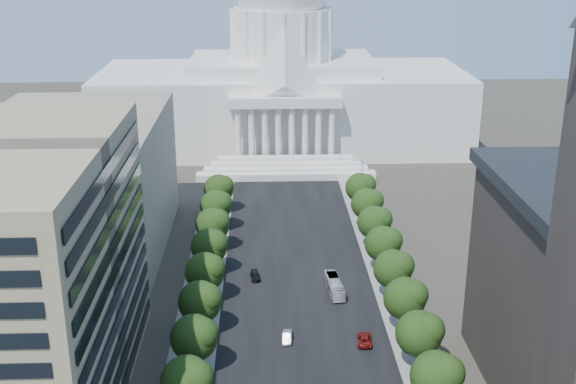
{
  "coord_description": "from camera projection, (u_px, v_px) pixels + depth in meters",
  "views": [
    {
      "loc": [
        -6.69,
        -52.74,
        66.02
      ],
      "look_at": [
        -1.65,
        85.83,
        17.22
      ],
      "focal_mm": 45.0,
      "sensor_mm": 36.0,
      "label": 1
    }
  ],
  "objects": [
    {
      "name": "car_red",
      "position": [
        364.0,
        339.0,
        124.39
      ],
      "size": [
        2.84,
        5.39,
        1.45
      ],
      "primitive_type": "imported",
      "rotation": [
        0.0,
        0.0,
        3.06
      ],
      "color": "maroon",
      "rests_on": "ground"
    },
    {
      "name": "road_asphalt",
      "position": [
        295.0,
        260.0,
        156.7
      ],
      "size": [
        30.0,
        260.0,
        0.01
      ],
      "primitive_type": "cube",
      "color": "black",
      "rests_on": "ground"
    },
    {
      "name": "streetlight_f",
      "position": [
        360.0,
        171.0,
        197.87
      ],
      "size": [
        2.61,
        0.44,
        9.0
      ],
      "color": "gray",
      "rests_on": "ground"
    },
    {
      "name": "sidewalk_left",
      "position": [
        207.0,
        262.0,
        156.05
      ],
      "size": [
        8.0,
        260.0,
        0.02
      ],
      "primitive_type": "cube",
      "color": "gray",
      "rests_on": "ground"
    },
    {
      "name": "streetlight_c",
      "position": [
        415.0,
        300.0,
        127.17
      ],
      "size": [
        2.61,
        0.44,
        9.0
      ],
      "color": "gray",
      "rests_on": "ground"
    },
    {
      "name": "tree_l_c",
      "position": [
        189.0,
        381.0,
        102.87
      ],
      "size": [
        7.79,
        7.6,
        9.97
      ],
      "color": "#33261C",
      "rests_on": "ground"
    },
    {
      "name": "tree_r_i",
      "position": [
        368.0,
        203.0,
        171.97
      ],
      "size": [
        7.79,
        7.6,
        9.97
      ],
      "color": "#33261C",
      "rests_on": "ground"
    },
    {
      "name": "tree_r_j",
      "position": [
        362.0,
        187.0,
        183.28
      ],
      "size": [
        7.79,
        7.6,
        9.97
      ],
      "color": "#33261C",
      "rests_on": "ground"
    },
    {
      "name": "tree_r_g",
      "position": [
        385.0,
        243.0,
        149.35
      ],
      "size": [
        7.79,
        7.6,
        9.97
      ],
      "color": "#33261C",
      "rests_on": "ground"
    },
    {
      "name": "tree_r_e",
      "position": [
        407.0,
        297.0,
        126.72
      ],
      "size": [
        7.79,
        7.6,
        9.97
      ],
      "color": "#33261C",
      "rests_on": "ground"
    },
    {
      "name": "tree_l_j",
      "position": [
        220.0,
        188.0,
        182.05
      ],
      "size": [
        7.79,
        7.6,
        9.97
      ],
      "color": "#33261C",
      "rests_on": "ground"
    },
    {
      "name": "tree_l_i",
      "position": [
        217.0,
        205.0,
        170.74
      ],
      "size": [
        7.79,
        7.6,
        9.97
      ],
      "color": "#33261C",
      "rests_on": "ground"
    },
    {
      "name": "tree_r_d",
      "position": [
        421.0,
        333.0,
        115.41
      ],
      "size": [
        7.79,
        7.6,
        9.97
      ],
      "color": "#33261C",
      "rests_on": "ground"
    },
    {
      "name": "sidewalk_right",
      "position": [
        382.0,
        259.0,
        157.35
      ],
      "size": [
        8.0,
        260.0,
        0.02
      ],
      "primitive_type": "cube",
      "color": "gray",
      "rests_on": "ground"
    },
    {
      "name": "car_silver",
      "position": [
        287.0,
        337.0,
        125.18
      ],
      "size": [
        1.78,
        4.37,
        1.41
      ],
      "primitive_type": "imported",
      "rotation": [
        0.0,
        0.0,
        -0.07
      ],
      "color": "#979A9E",
      "rests_on": "ground"
    },
    {
      "name": "tree_r_c",
      "position": [
        439.0,
        375.0,
        104.1
      ],
      "size": [
        7.79,
        7.6,
        9.97
      ],
      "color": "#33261C",
      "rests_on": "ground"
    },
    {
      "name": "tree_l_f",
      "position": [
        206.0,
        271.0,
        136.8
      ],
      "size": [
        7.79,
        7.6,
        9.97
      ],
      "color": "#33261C",
      "rests_on": "ground"
    },
    {
      "name": "capitol",
      "position": [
        282.0,
        85.0,
        239.51
      ],
      "size": [
        120.0,
        56.0,
        73.0
      ],
      "color": "white",
      "rests_on": "ground"
    },
    {
      "name": "tree_l_h",
      "position": [
        214.0,
        224.0,
        159.43
      ],
      "size": [
        7.79,
        7.6,
        9.97
      ],
      "color": "#33261C",
      "rests_on": "ground"
    },
    {
      "name": "streetlight_d",
      "position": [
        391.0,
        243.0,
        150.74
      ],
      "size": [
        2.61,
        0.44,
        9.0
      ],
      "color": "gray",
      "rests_on": "ground"
    },
    {
      "name": "tree_l_g",
      "position": [
        211.0,
        246.0,
        148.11
      ],
      "size": [
        7.79,
        7.6,
        9.97
      ],
      "color": "#33261C",
      "rests_on": "ground"
    },
    {
      "name": "city_bus",
      "position": [
        335.0,
        286.0,
        142.08
      ],
      "size": [
        3.36,
        10.53,
        2.88
      ],
      "primitive_type": "imported",
      "rotation": [
        0.0,
        0.0,
        0.09
      ],
      "color": "silver",
      "rests_on": "ground"
    },
    {
      "name": "office_block_left_far",
      "position": [
        77.0,
        183.0,
        159.5
      ],
      "size": [
        38.0,
        52.0,
        30.0
      ],
      "primitive_type": "cube",
      "color": "gray",
      "rests_on": "ground"
    },
    {
      "name": "streetlight_e",
      "position": [
        373.0,
        202.0,
        174.3
      ],
      "size": [
        2.61,
        0.44,
        9.0
      ],
      "color": "gray",
      "rests_on": "ground"
    },
    {
      "name": "tree_r_h",
      "position": [
        376.0,
        222.0,
        160.66
      ],
      "size": [
        7.79,
        7.6,
        9.97
      ],
      "color": "#33261C",
      "rests_on": "ground"
    },
    {
      "name": "tree_l_e",
      "position": [
        202.0,
        301.0,
        125.49
      ],
      "size": [
        7.79,
        7.6,
        9.97
      ],
      "color": "#33261C",
      "rests_on": "ground"
    },
    {
      "name": "streetlight_b",
      "position": [
        451.0,
        382.0,
        103.6
      ],
      "size": [
        2.61,
        0.44,
        9.0
      ],
      "color": "gray",
      "rests_on": "ground"
    },
    {
      "name": "tree_l_d",
      "position": [
        196.0,
        337.0,
        114.18
      ],
      "size": [
        7.79,
        7.6,
        9.97
      ],
      "color": "#33261C",
      "rests_on": "ground"
    },
    {
      "name": "tree_r_f",
      "position": [
        395.0,
        268.0,
        138.04
      ],
      "size": [
        7.79,
        7.6,
        9.97
      ],
      "color": "#33261C",
      "rests_on": "ground"
    },
    {
      "name": "car_dark_b",
      "position": [
        255.0,
        276.0,
        147.9
      ],
      "size": [
        2.28,
        4.59,
        1.28
      ],
      "primitive_type": "imported",
      "rotation": [
        0.0,
        0.0,
        0.11
      ],
      "color": "black",
      "rests_on": "ground"
    }
  ]
}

